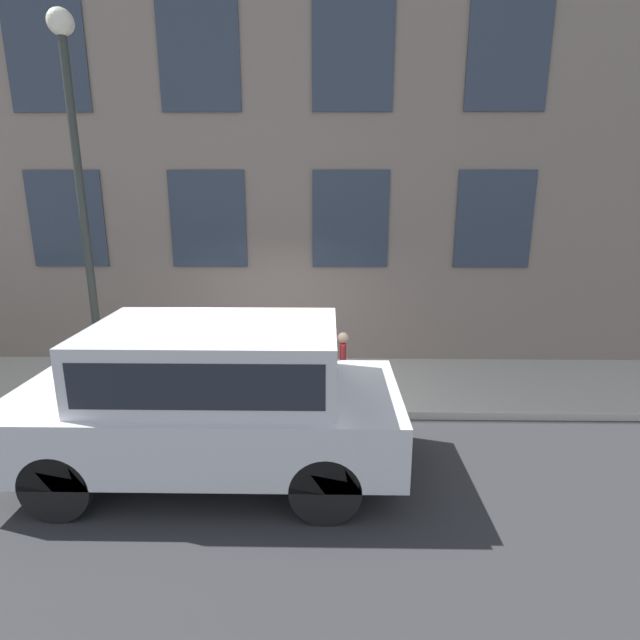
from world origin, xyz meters
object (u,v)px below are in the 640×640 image
at_px(person, 343,359).
at_px(street_lamp, 78,171).
at_px(fire_hydrant, 297,380).
at_px(parked_truck_silver_near, 212,391).

xyz_separation_m(person, street_lamp, (0.15, 3.90, 2.83)).
bearing_deg(person, fire_hydrant, 175.92).
height_order(fire_hydrant, parked_truck_silver_near, parked_truck_silver_near).
bearing_deg(street_lamp, parked_truck_silver_near, -132.73).
distance_m(fire_hydrant, street_lamp, 4.49).
distance_m(person, parked_truck_silver_near, 2.56).
xyz_separation_m(fire_hydrant, street_lamp, (0.28, 3.19, 3.14)).
xyz_separation_m(person, parked_truck_silver_near, (-1.98, 1.60, 0.29)).
xyz_separation_m(parked_truck_silver_near, street_lamp, (2.13, 2.31, 2.54)).
bearing_deg(person, parked_truck_silver_near, -142.91).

